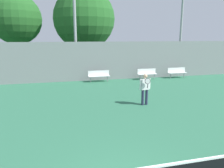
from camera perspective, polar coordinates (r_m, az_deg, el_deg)
tennis_player at (r=11.49m, az=8.62°, el=-0.84°), size 0.61×0.42×1.66m
bench_courtside_far at (r=17.46m, az=-3.44°, el=2.41°), size 1.71×0.40×0.89m
bench_adjacent_court at (r=18.65m, az=9.11°, el=2.91°), size 1.63×0.40×0.89m
bench_by_gate at (r=19.92m, az=16.58°, el=3.14°), size 1.66×0.40×0.89m
light_pole_near_left at (r=18.16m, az=-9.81°, el=19.46°), size 0.90×0.60×9.66m
light_pole_far_right at (r=21.01m, az=17.81°, el=16.60°), size 0.90×0.60×8.31m
back_fence at (r=17.78m, az=-9.47°, el=5.75°), size 29.72×0.06×3.15m
tree_green_tall at (r=22.28m, az=-7.27°, el=16.51°), size 5.93×5.93×8.20m
tree_green_broad at (r=24.30m, az=-23.76°, el=15.19°), size 4.92×4.92×7.70m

